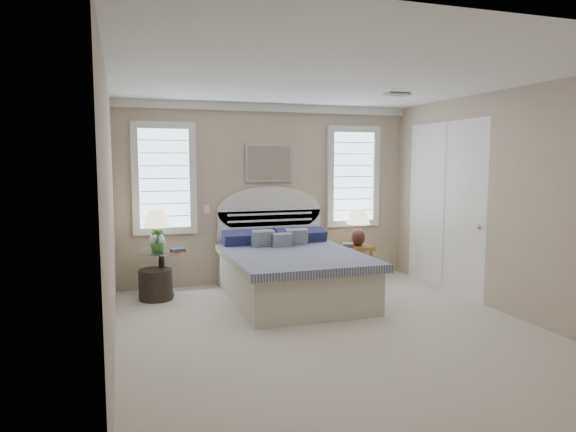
# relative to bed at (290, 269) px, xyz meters

# --- Properties ---
(floor) EXTENTS (4.50, 5.00, 0.01)m
(floor) POSITION_rel_bed_xyz_m (0.00, -1.46, -0.39)
(floor) COLOR beige
(floor) RESTS_ON ground
(ceiling) EXTENTS (4.50, 5.00, 0.01)m
(ceiling) POSITION_rel_bed_xyz_m (0.00, -1.46, 2.31)
(ceiling) COLOR white
(ceiling) RESTS_ON wall_back
(wall_back) EXTENTS (4.50, 0.02, 2.70)m
(wall_back) POSITION_rel_bed_xyz_m (0.00, 1.04, 0.96)
(wall_back) COLOR tan
(wall_back) RESTS_ON floor
(wall_left) EXTENTS (0.02, 5.00, 2.70)m
(wall_left) POSITION_rel_bed_xyz_m (-2.25, -1.46, 0.96)
(wall_left) COLOR tan
(wall_left) RESTS_ON floor
(wall_right) EXTENTS (0.02, 5.00, 2.70)m
(wall_right) POSITION_rel_bed_xyz_m (2.25, -1.46, 0.96)
(wall_right) COLOR tan
(wall_right) RESTS_ON floor
(crown_molding) EXTENTS (4.50, 0.08, 0.12)m
(crown_molding) POSITION_rel_bed_xyz_m (0.00, 1.00, 2.25)
(crown_molding) COLOR white
(crown_molding) RESTS_ON wall_back
(hvac_vent) EXTENTS (0.30, 0.20, 0.02)m
(hvac_vent) POSITION_rel_bed_xyz_m (1.20, -0.66, 2.29)
(hvac_vent) COLOR #B2B2B2
(hvac_vent) RESTS_ON ceiling
(switch_plate) EXTENTS (0.08, 0.01, 0.12)m
(switch_plate) POSITION_rel_bed_xyz_m (-0.95, 1.03, 0.76)
(switch_plate) COLOR white
(switch_plate) RESTS_ON wall_back
(window_left) EXTENTS (0.90, 0.06, 1.60)m
(window_left) POSITION_rel_bed_xyz_m (-1.55, 1.02, 1.21)
(window_left) COLOR #ADC8DB
(window_left) RESTS_ON wall_back
(window_right) EXTENTS (0.90, 0.06, 1.60)m
(window_right) POSITION_rel_bed_xyz_m (1.40, 1.02, 1.21)
(window_right) COLOR #ADC8DB
(window_right) RESTS_ON wall_back
(painting) EXTENTS (0.74, 0.04, 0.58)m
(painting) POSITION_rel_bed_xyz_m (0.00, 1.00, 1.43)
(painting) COLOR silver
(painting) RESTS_ON wall_back
(closet_door) EXTENTS (0.02, 1.80, 2.40)m
(closet_door) POSITION_rel_bed_xyz_m (2.23, -0.26, 0.81)
(closet_door) COLOR white
(closet_door) RESTS_ON floor
(bed) EXTENTS (1.72, 2.28, 1.47)m
(bed) POSITION_rel_bed_xyz_m (0.00, 0.00, 0.00)
(bed) COLOR beige
(bed) RESTS_ON floor
(side_table_left) EXTENTS (0.56, 0.56, 0.63)m
(side_table_left) POSITION_rel_bed_xyz_m (-1.65, 0.59, 0.00)
(side_table_left) COLOR black
(side_table_left) RESTS_ON floor
(nightstand_right) EXTENTS (0.50, 0.40, 0.53)m
(nightstand_right) POSITION_rel_bed_xyz_m (1.30, 0.69, 0.00)
(nightstand_right) COLOR olive
(nightstand_right) RESTS_ON floor
(floor_pot) EXTENTS (0.45, 0.45, 0.41)m
(floor_pot) POSITION_rel_bed_xyz_m (-1.74, 0.46, -0.18)
(floor_pot) COLOR black
(floor_pot) RESTS_ON floor
(lamp_left) EXTENTS (0.46, 0.46, 0.57)m
(lamp_left) POSITION_rel_bed_xyz_m (-1.70, 0.61, 0.59)
(lamp_left) COLOR white
(lamp_left) RESTS_ON side_table_left
(lamp_right) EXTENTS (0.45, 0.45, 0.59)m
(lamp_right) POSITION_rel_bed_xyz_m (1.35, 0.70, 0.50)
(lamp_right) COLOR black
(lamp_right) RESTS_ON nightstand_right
(potted_plant) EXTENTS (0.23, 0.23, 0.33)m
(potted_plant) POSITION_rel_bed_xyz_m (-1.71, 0.41, 0.41)
(potted_plant) COLOR #40772F
(potted_plant) RESTS_ON side_table_left
(books_left) EXTENTS (0.20, 0.16, 0.05)m
(books_left) POSITION_rel_bed_xyz_m (-1.44, 0.44, 0.27)
(books_left) COLOR #A8322A
(books_left) RESTS_ON side_table_left
(books_right) EXTENTS (0.20, 0.17, 0.07)m
(books_right) POSITION_rel_bed_xyz_m (1.15, 0.62, 0.18)
(books_right) COLOR #A8322A
(books_right) RESTS_ON nightstand_right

